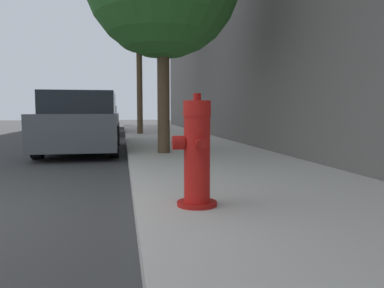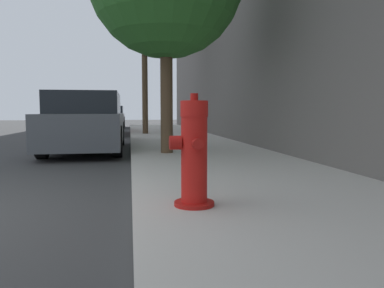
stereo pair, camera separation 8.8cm
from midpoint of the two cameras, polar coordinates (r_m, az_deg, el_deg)
name	(u,v)px [view 1 (the left image)]	position (r m, az deg, el deg)	size (l,w,h in m)	color
sidewalk_slab	(289,205)	(3.68, 13.89, -9.06)	(2.88, 40.00, 0.15)	#B7B2A8
fire_hydrant	(197,155)	(3.19, -0.10, -1.63)	(0.38, 0.39, 0.96)	#A91511
parked_car_near	(83,123)	(9.31, -16.60, 3.07)	(1.70, 4.41, 1.40)	#4C5156
parked_car_mid	(95,119)	(15.92, -14.65, 3.77)	(1.69, 4.34, 1.35)	maroon
parked_car_far	(103,117)	(22.34, -13.52, 3.99)	(1.74, 3.90, 1.27)	#B7B7BC
street_tree_far	(139,26)	(14.17, -8.29, 17.43)	(2.00, 2.00, 4.91)	brown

